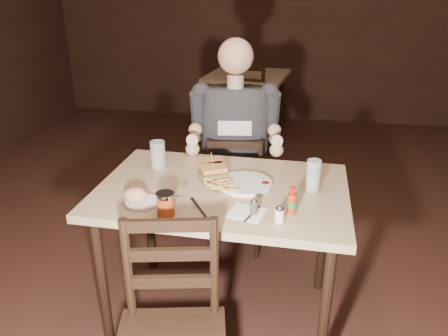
% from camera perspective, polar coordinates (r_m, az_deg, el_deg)
% --- Properties ---
extents(room_shell, '(7.00, 7.00, 7.00)m').
position_cam_1_polar(room_shell, '(2.12, 6.63, 15.29)').
color(room_shell, black).
rests_on(room_shell, ground).
extents(main_table, '(1.22, 0.83, 0.77)m').
position_cam_1_polar(main_table, '(2.15, -0.23, -4.47)').
color(main_table, tan).
rests_on(main_table, ground).
extents(bg_table, '(0.90, 0.90, 0.77)m').
position_cam_1_polar(bg_table, '(4.74, 3.08, 11.12)').
color(bg_table, tan).
rests_on(bg_table, ground).
extents(chair_far, '(0.44, 0.47, 0.82)m').
position_cam_1_polar(chair_far, '(2.88, 1.35, -2.98)').
color(chair_far, black).
rests_on(chair_far, ground).
extents(bg_chair_far, '(0.45, 0.48, 0.83)m').
position_cam_1_polar(bg_chair_far, '(5.33, 3.76, 9.56)').
color(bg_chair_far, black).
rests_on(bg_chair_far, ground).
extents(bg_chair_near, '(0.49, 0.52, 0.93)m').
position_cam_1_polar(bg_chair_near, '(4.27, 2.09, 6.75)').
color(bg_chair_near, black).
rests_on(bg_chair_near, ground).
extents(diner, '(0.61, 0.51, 0.96)m').
position_cam_1_polar(diner, '(2.65, 1.44, 6.17)').
color(diner, '#323137').
rests_on(diner, chair_far).
extents(dinner_plate, '(0.26, 0.26, 0.01)m').
position_cam_1_polar(dinner_plate, '(2.13, 2.73, -2.14)').
color(dinner_plate, white).
rests_on(dinner_plate, main_table).
extents(sandwich_left, '(0.13, 0.11, 0.10)m').
position_cam_1_polar(sandwich_left, '(2.24, -1.66, 0.82)').
color(sandwich_left, '#DC9554').
rests_on(sandwich_left, dinner_plate).
extents(sandwich_right, '(0.16, 0.15, 0.10)m').
position_cam_1_polar(sandwich_right, '(2.17, -1.49, 0.06)').
color(sandwich_right, '#DC9554').
rests_on(sandwich_right, dinner_plate).
extents(fries_pile, '(0.23, 0.17, 0.04)m').
position_cam_1_polar(fries_pile, '(2.06, 0.39, -2.19)').
color(fries_pile, '#E3AD57').
rests_on(fries_pile, dinner_plate).
extents(ketchup_dollop, '(0.04, 0.04, 0.01)m').
position_cam_1_polar(ketchup_dollop, '(2.12, 5.45, -1.93)').
color(ketchup_dollop, maroon).
rests_on(ketchup_dollop, dinner_plate).
extents(glass_left, '(0.08, 0.08, 0.14)m').
position_cam_1_polar(glass_left, '(2.34, -8.62, 1.76)').
color(glass_left, silver).
rests_on(glass_left, main_table).
extents(glass_right, '(0.07, 0.07, 0.15)m').
position_cam_1_polar(glass_right, '(2.09, 11.58, -0.97)').
color(glass_right, silver).
rests_on(glass_right, main_table).
extents(hot_sauce, '(0.04, 0.04, 0.12)m').
position_cam_1_polar(hot_sauce, '(1.88, 8.88, -4.17)').
color(hot_sauce, maroon).
rests_on(hot_sauce, main_table).
extents(salt_shaker, '(0.04, 0.04, 0.07)m').
position_cam_1_polar(salt_shaker, '(1.82, 7.26, -6.06)').
color(salt_shaker, white).
rests_on(salt_shaker, main_table).
extents(pepper_shaker, '(0.04, 0.04, 0.06)m').
position_cam_1_polar(pepper_shaker, '(1.88, 3.94, -5.12)').
color(pepper_shaker, '#38332D').
rests_on(pepper_shaker, main_table).
extents(syrup_dispenser, '(0.08, 0.08, 0.10)m').
position_cam_1_polar(syrup_dispenser, '(1.87, -7.64, -4.69)').
color(syrup_dispenser, maroon).
rests_on(syrup_dispenser, main_table).
extents(napkin, '(0.17, 0.16, 0.00)m').
position_cam_1_polar(napkin, '(1.89, 3.00, -5.87)').
color(napkin, white).
rests_on(napkin, main_table).
extents(knife, '(0.12, 0.17, 0.00)m').
position_cam_1_polar(knife, '(1.92, -3.35, -5.20)').
color(knife, silver).
rests_on(knife, napkin).
extents(fork, '(0.06, 0.15, 0.00)m').
position_cam_1_polar(fork, '(1.87, 3.69, -6.06)').
color(fork, silver).
rests_on(fork, napkin).
extents(side_plate, '(0.15, 0.15, 0.01)m').
position_cam_1_polar(side_plate, '(1.99, -10.70, -4.55)').
color(side_plate, white).
rests_on(side_plate, main_table).
extents(bread_roll, '(0.11, 0.09, 0.06)m').
position_cam_1_polar(bread_roll, '(1.99, -11.49, -3.45)').
color(bread_roll, tan).
rests_on(bread_roll, side_plate).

